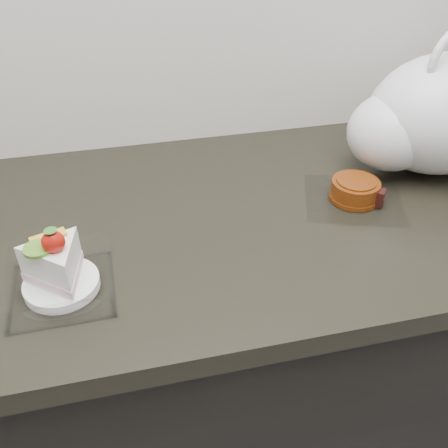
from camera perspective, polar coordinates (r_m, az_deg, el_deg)
The scene contains 4 objects.
counter at distance 1.23m, azimuth -1.43°, elevation -16.18°, with size 2.04×0.64×0.90m.
cake_tray at distance 0.78m, azimuth -18.32°, elevation -5.48°, with size 0.16×0.16×0.12m.
mooncake_wrap at distance 0.98m, azimuth 14.78°, elevation 3.55°, with size 0.23×0.22×0.04m.
plastic_bag at distance 1.10m, azimuth 22.93°, elevation 11.25°, with size 0.39×0.31×0.29m.
Camera 1 is at (-0.14, 0.95, 1.43)m, focal length 40.00 mm.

